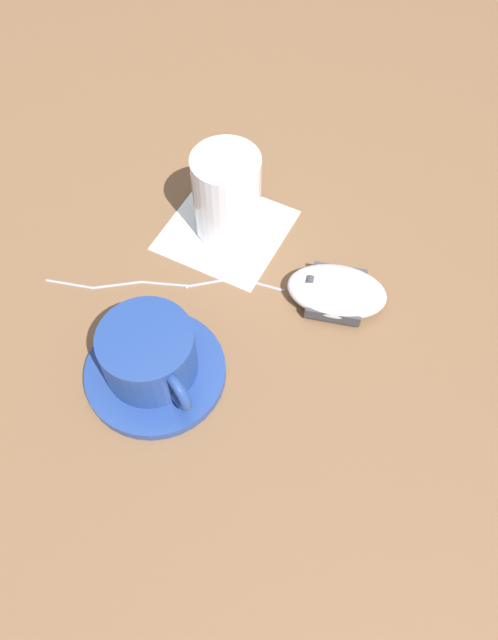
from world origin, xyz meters
name	(u,v)px	position (x,y,z in m)	size (l,w,h in m)	color
ground_plane	(204,310)	(0.00, 0.00, 0.00)	(3.00, 3.00, 0.00)	brown
saucer	(156,372)	(-0.04, 0.08, 0.01)	(0.14, 0.14, 0.01)	navy
coffee_cup	(149,354)	(-0.03, 0.08, 0.04)	(0.12, 0.09, 0.06)	navy
computer_mouse	(337,291)	(-0.07, -0.12, 0.02)	(0.12, 0.12, 0.03)	silver
mouse_cable	(165,283)	(0.05, 0.02, 0.00)	(0.16, 0.21, 0.00)	gray
napkin_under_glass	(226,230)	(0.08, -0.08, 0.00)	(0.13, 0.13, 0.00)	white
drinking_glass	(227,195)	(0.08, -0.08, 0.05)	(0.07, 0.07, 0.10)	silver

